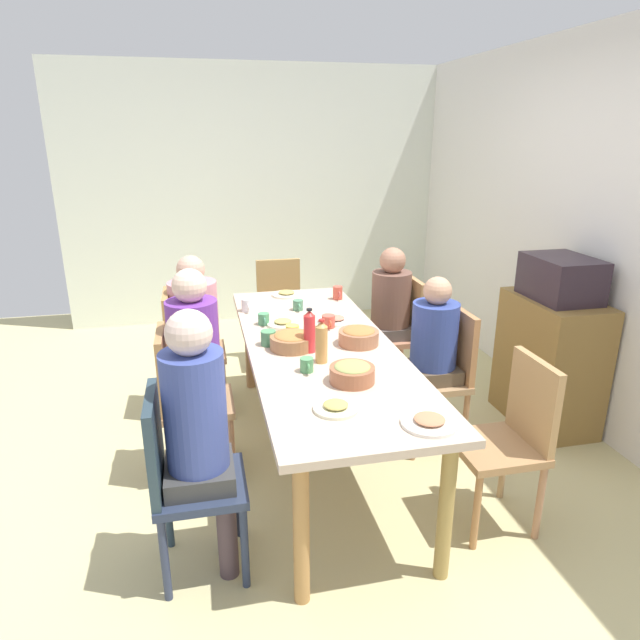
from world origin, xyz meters
The scene contains 36 objects.
ground_plane centered at (0.00, 0.00, 0.00)m, with size 6.87×6.87×0.00m, color #C4BA84.
wall_back centered at (0.00, 1.93, 1.30)m, with size 5.96×0.12×2.60m, color silver.
wall_left centered at (-2.92, 0.00, 1.30)m, with size 0.12×3.98×2.60m, color silver.
dining_table centered at (0.00, 0.00, 0.68)m, with size 2.40×0.85×0.75m.
chair_0 centered at (-0.80, 0.80, 0.51)m, with size 0.40×0.40×0.90m.
person_0 centered at (-0.80, 0.71, 0.69)m, with size 0.30×0.30×1.14m.
chair_1 centered at (0.80, 0.80, 0.51)m, with size 0.40×0.40×0.90m.
chair_2 centered at (0.00, 0.80, 0.51)m, with size 0.40×0.40×0.90m.
person_2 centered at (0.00, 0.71, 0.67)m, with size 0.30×0.30×1.12m.
chair_3 centered at (0.00, -0.80, 0.51)m, with size 0.40×0.40×0.90m.
person_3 centered at (0.00, -0.71, 0.74)m, with size 0.30×0.30×1.25m.
chair_4 centered at (-1.58, 0.00, 0.51)m, with size 0.40×0.40×0.90m.
chair_5 centered at (-0.80, -0.80, 0.51)m, with size 0.40×0.40×0.90m.
person_5 centered at (-0.80, -0.71, 0.70)m, with size 0.34×0.34×1.15m.
chair_6 centered at (0.80, -0.80, 0.51)m, with size 0.40×0.40×0.90m.
person_6 centered at (0.80, -0.71, 0.74)m, with size 0.30×0.30×1.27m.
plate_0 centered at (0.82, -0.11, 0.77)m, with size 0.21×0.21×0.04m.
plate_1 centered at (-1.06, -0.03, 0.77)m, with size 0.22×0.22×0.04m.
plate_2 centered at (-0.39, -0.16, 0.77)m, with size 0.21×0.21×0.04m.
plate_3 centered at (-0.38, 0.19, 0.77)m, with size 0.23×0.23×0.04m.
plate_4 centered at (1.03, 0.25, 0.77)m, with size 0.24×0.24×0.04m.
bowl_0 centered at (0.03, -0.17, 0.80)m, with size 0.26×0.26×0.10m.
bowl_1 centered at (0.05, 0.22, 0.81)m, with size 0.24×0.24×0.10m.
bowl_2 centered at (0.55, 0.04, 0.80)m, with size 0.23×0.23×0.10m.
cup_0 centered at (-0.17, -0.14, 0.79)m, with size 0.12×0.08×0.07m.
cup_1 centered at (-0.68, -0.01, 0.79)m, with size 0.11×0.07×0.07m.
cup_2 centered at (-0.05, -0.30, 0.80)m, with size 0.13×0.09×0.09m.
cup_3 centered at (0.37, -0.15, 0.79)m, with size 0.11×0.07×0.08m.
cup_4 centered at (-0.28, 0.12, 0.79)m, with size 0.12×0.09×0.08m.
cup_5 centered at (-0.73, -0.35, 0.80)m, with size 0.12×0.09×0.09m.
cup_6 centered at (-0.42, -0.28, 0.79)m, with size 0.11×0.07×0.08m.
cup_7 centered at (-0.88, 0.33, 0.80)m, with size 0.11×0.07×0.10m.
bottle_0 centered at (0.10, -0.08, 0.88)m, with size 0.07×0.07×0.26m.
bottle_1 centered at (0.27, -0.05, 0.87)m, with size 0.07×0.07×0.25m.
side_cabinet centered at (-0.10, 1.63, 0.45)m, with size 0.70×0.44×0.90m, color olive.
microwave centered at (-0.10, 1.63, 1.04)m, with size 0.48×0.36×0.28m, color #2F232D.
Camera 1 is at (2.98, -0.66, 1.94)m, focal length 31.15 mm.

